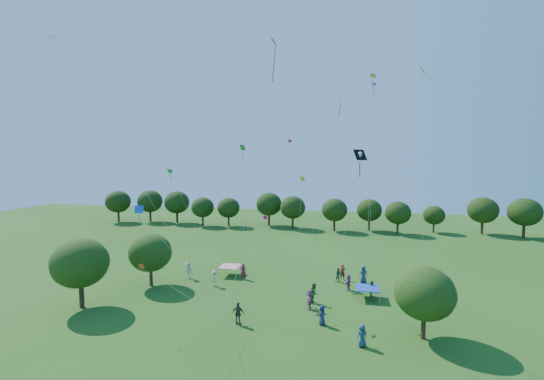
{
  "coord_description": "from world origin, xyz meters",
  "views": [
    {
      "loc": [
        5.28,
        -13.86,
        13.45
      ],
      "look_at": [
        0.0,
        14.0,
        11.0
      ],
      "focal_mm": 24.0,
      "sensor_mm": 36.0,
      "label": 1
    }
  ],
  "objects_px": {
    "pirate_kite": "(359,159)",
    "near_tree_east": "(425,293)",
    "red_high_kite": "(267,89)",
    "near_tree_north": "(150,253)",
    "tent_red_stripe": "(230,267)",
    "tent_blue": "(368,288)",
    "near_tree_west": "(80,263)"
  },
  "relations": [
    {
      "from": "near_tree_west",
      "to": "tent_red_stripe",
      "type": "bearing_deg",
      "value": 46.82
    },
    {
      "from": "near_tree_west",
      "to": "pirate_kite",
      "type": "xyz_separation_m",
      "value": [
        24.35,
        2.02,
        9.31
      ]
    },
    {
      "from": "near_tree_west",
      "to": "near_tree_north",
      "type": "relative_size",
      "value": 1.14
    },
    {
      "from": "red_high_kite",
      "to": "pirate_kite",
      "type": "bearing_deg",
      "value": -14.64
    },
    {
      "from": "pirate_kite",
      "to": "red_high_kite",
      "type": "relative_size",
      "value": 0.56
    },
    {
      "from": "near_tree_north",
      "to": "red_high_kite",
      "type": "xyz_separation_m",
      "value": [
        13.04,
        -2.27,
        16.06
      ]
    },
    {
      "from": "near_tree_east",
      "to": "pirate_kite",
      "type": "height_order",
      "value": "pirate_kite"
    },
    {
      "from": "near_tree_north",
      "to": "pirate_kite",
      "type": "height_order",
      "value": "pirate_kite"
    },
    {
      "from": "near_tree_north",
      "to": "tent_red_stripe",
      "type": "xyz_separation_m",
      "value": [
        7.23,
        4.8,
        -2.53
      ]
    },
    {
      "from": "red_high_kite",
      "to": "tent_blue",
      "type": "bearing_deg",
      "value": 16.72
    },
    {
      "from": "tent_red_stripe",
      "to": "red_high_kite",
      "type": "xyz_separation_m",
      "value": [
        5.82,
        -7.07,
        18.59
      ]
    },
    {
      "from": "tent_red_stripe",
      "to": "red_high_kite",
      "type": "height_order",
      "value": "red_high_kite"
    },
    {
      "from": "near_tree_north",
      "to": "tent_blue",
      "type": "relative_size",
      "value": 2.53
    },
    {
      "from": "near_tree_west",
      "to": "tent_red_stripe",
      "type": "xyz_separation_m",
      "value": [
        10.5,
        11.19,
        -3.07
      ]
    },
    {
      "from": "near_tree_east",
      "to": "tent_red_stripe",
      "type": "relative_size",
      "value": 2.5
    },
    {
      "from": "near_tree_north",
      "to": "red_high_kite",
      "type": "relative_size",
      "value": 0.24
    },
    {
      "from": "pirate_kite",
      "to": "red_high_kite",
      "type": "distance_m",
      "value": 10.38
    },
    {
      "from": "tent_blue",
      "to": "pirate_kite",
      "type": "xyz_separation_m",
      "value": [
        -1.27,
        -4.9,
        12.37
      ]
    },
    {
      "from": "tent_blue",
      "to": "near_tree_north",
      "type": "bearing_deg",
      "value": -178.65
    },
    {
      "from": "tent_blue",
      "to": "near_tree_west",
      "type": "bearing_deg",
      "value": -164.89
    },
    {
      "from": "tent_red_stripe",
      "to": "pirate_kite",
      "type": "distance_m",
      "value": 20.72
    },
    {
      "from": "near_tree_west",
      "to": "tent_blue",
      "type": "xyz_separation_m",
      "value": [
        25.62,
        6.92,
        -3.07
      ]
    },
    {
      "from": "pirate_kite",
      "to": "near_tree_east",
      "type": "bearing_deg",
      "value": -26.23
    },
    {
      "from": "near_tree_east",
      "to": "tent_red_stripe",
      "type": "xyz_separation_m",
      "value": [
        -18.66,
        11.54,
        -2.47
      ]
    },
    {
      "from": "near_tree_east",
      "to": "near_tree_west",
      "type": "bearing_deg",
      "value": 179.32
    },
    {
      "from": "tent_blue",
      "to": "pirate_kite",
      "type": "height_order",
      "value": "pirate_kite"
    },
    {
      "from": "near_tree_east",
      "to": "tent_red_stripe",
      "type": "distance_m",
      "value": 22.08
    },
    {
      "from": "near_tree_north",
      "to": "red_high_kite",
      "type": "bearing_deg",
      "value": -9.87
    },
    {
      "from": "pirate_kite",
      "to": "red_high_kite",
      "type": "height_order",
      "value": "red_high_kite"
    },
    {
      "from": "near_tree_west",
      "to": "near_tree_north",
      "type": "height_order",
      "value": "near_tree_west"
    },
    {
      "from": "near_tree_east",
      "to": "red_high_kite",
      "type": "bearing_deg",
      "value": 160.82
    },
    {
      "from": "pirate_kite",
      "to": "red_high_kite",
      "type": "xyz_separation_m",
      "value": [
        -8.04,
        2.1,
        6.21
      ]
    }
  ]
}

